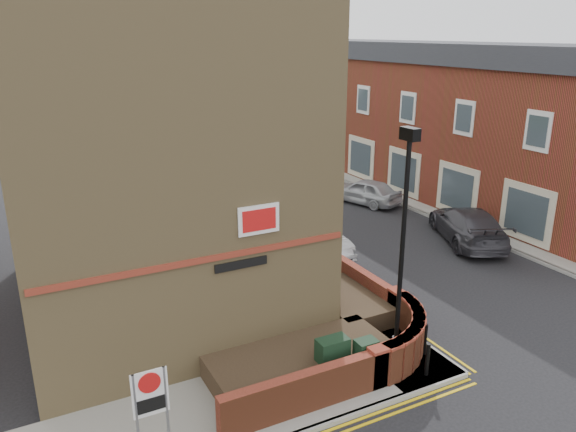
# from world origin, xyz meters

# --- Properties ---
(ground) EXTENTS (120.00, 120.00, 0.00)m
(ground) POSITION_xyz_m (0.00, 0.00, 0.00)
(ground) COLOR black
(ground) RESTS_ON ground
(pavement_corner) EXTENTS (13.00, 3.00, 0.12)m
(pavement_corner) POSITION_xyz_m (-3.50, 1.50, 0.06)
(pavement_corner) COLOR gray
(pavement_corner) RESTS_ON ground
(pavement_main) EXTENTS (2.00, 32.00, 0.12)m
(pavement_main) POSITION_xyz_m (2.00, 16.00, 0.06)
(pavement_main) COLOR gray
(pavement_main) RESTS_ON ground
(pavement_far) EXTENTS (4.00, 40.00, 0.12)m
(pavement_far) POSITION_xyz_m (13.00, 13.00, 0.06)
(pavement_far) COLOR gray
(pavement_far) RESTS_ON ground
(kerb_main_near) EXTENTS (0.15, 32.00, 0.12)m
(kerb_main_near) POSITION_xyz_m (3.00, 16.00, 0.06)
(kerb_main_near) COLOR gray
(kerb_main_near) RESTS_ON ground
(kerb_main_far) EXTENTS (0.15, 40.00, 0.12)m
(kerb_main_far) POSITION_xyz_m (11.00, 13.00, 0.06)
(kerb_main_far) COLOR gray
(kerb_main_far) RESTS_ON ground
(yellow_lines_main) EXTENTS (0.28, 32.00, 0.01)m
(yellow_lines_main) POSITION_xyz_m (3.25, 16.00, 0.01)
(yellow_lines_main) COLOR gold
(yellow_lines_main) RESTS_ON ground
(corner_building) EXTENTS (8.95, 10.40, 13.60)m
(corner_building) POSITION_xyz_m (-2.84, 8.00, 6.23)
(corner_building) COLOR #947B4F
(corner_building) RESTS_ON ground
(garden_wall) EXTENTS (6.80, 6.00, 1.20)m
(garden_wall) POSITION_xyz_m (0.00, 2.50, 0.00)
(garden_wall) COLOR brown
(garden_wall) RESTS_ON ground
(lamppost) EXTENTS (0.25, 0.50, 6.30)m
(lamppost) POSITION_xyz_m (1.60, 1.20, 3.34)
(lamppost) COLOR black
(lamppost) RESTS_ON pavement_corner
(utility_cabinet_large) EXTENTS (0.80, 0.45, 1.20)m
(utility_cabinet_large) POSITION_xyz_m (-0.30, 1.30, 0.72)
(utility_cabinet_large) COLOR #152F1D
(utility_cabinet_large) RESTS_ON pavement_corner
(utility_cabinet_small) EXTENTS (0.55, 0.40, 1.10)m
(utility_cabinet_small) POSITION_xyz_m (0.50, 1.00, 0.67)
(utility_cabinet_small) COLOR #152F1D
(utility_cabinet_small) RESTS_ON pavement_corner
(bollard_near) EXTENTS (0.11, 0.11, 0.90)m
(bollard_near) POSITION_xyz_m (2.00, 0.40, 0.57)
(bollard_near) COLOR black
(bollard_near) RESTS_ON pavement_corner
(bollard_far) EXTENTS (0.11, 0.11, 0.90)m
(bollard_far) POSITION_xyz_m (2.60, 1.20, 0.57)
(bollard_far) COLOR black
(bollard_far) RESTS_ON pavement_corner
(zone_sign) EXTENTS (0.72, 0.07, 2.20)m
(zone_sign) POSITION_xyz_m (-5.00, 0.50, 1.64)
(zone_sign) COLOR slate
(zone_sign) RESTS_ON pavement_corner
(far_terrace) EXTENTS (5.40, 30.40, 8.00)m
(far_terrace) POSITION_xyz_m (14.50, 17.00, 4.04)
(far_terrace) COLOR brown
(far_terrace) RESTS_ON ground
(far_terrace_cream) EXTENTS (5.40, 12.40, 8.00)m
(far_terrace_cream) POSITION_xyz_m (14.50, 38.00, 4.05)
(far_terrace_cream) COLOR beige
(far_terrace_cream) RESTS_ON ground
(tree_near) EXTENTS (3.64, 3.65, 6.70)m
(tree_near) POSITION_xyz_m (2.00, 14.05, 4.70)
(tree_near) COLOR #382B1E
(tree_near) RESTS_ON pavement_main
(tree_mid) EXTENTS (4.03, 4.03, 7.42)m
(tree_mid) POSITION_xyz_m (2.00, 22.05, 5.20)
(tree_mid) COLOR #382B1E
(tree_mid) RESTS_ON pavement_main
(tree_far) EXTENTS (3.81, 3.81, 7.00)m
(tree_far) POSITION_xyz_m (2.00, 30.05, 4.91)
(tree_far) COLOR #382B1E
(tree_far) RESTS_ON pavement_main
(traffic_light_assembly) EXTENTS (0.20, 0.16, 4.20)m
(traffic_light_assembly) POSITION_xyz_m (2.40, 25.00, 2.78)
(traffic_light_assembly) COLOR black
(traffic_light_assembly) RESTS_ON pavement_main
(silver_car_near) EXTENTS (1.80, 4.49, 1.45)m
(silver_car_near) POSITION_xyz_m (3.60, 9.39, 0.73)
(silver_car_near) COLOR #B2B6BA
(silver_car_near) RESTS_ON ground
(red_car_main) EXTENTS (3.31, 5.37, 1.39)m
(red_car_main) POSITION_xyz_m (4.97, 20.54, 0.69)
(red_car_main) COLOR maroon
(red_car_main) RESTS_ON ground
(grey_car_far) EXTENTS (4.02, 5.56, 1.50)m
(grey_car_far) POSITION_xyz_m (10.18, 7.39, 0.75)
(grey_car_far) COLOR #353439
(grey_car_far) RESTS_ON ground
(silver_car_far) EXTENTS (2.81, 4.20, 1.33)m
(silver_car_far) POSITION_xyz_m (9.53, 14.00, 0.66)
(silver_car_far) COLOR #ADAFB5
(silver_car_far) RESTS_ON ground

